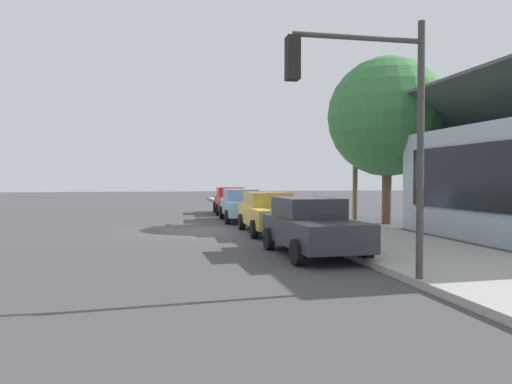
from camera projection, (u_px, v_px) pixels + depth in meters
name	position (u px, v px, depth m)	size (l,w,h in m)	color
ground_plane	(195.00, 231.00, 19.41)	(120.00, 120.00, 0.00)	#424244
sidewalk_curb	(327.00, 226.00, 20.52)	(60.00, 4.20, 0.16)	#A3A099
car_cherry	(231.00, 200.00, 29.21)	(4.49, 2.15, 1.59)	red
car_skyblue	(242.00, 205.00, 24.11)	(4.83, 2.11, 1.59)	#8CB7E0
car_mustard	(269.00, 212.00, 18.77)	(4.77, 2.04, 1.59)	gold
car_charcoal	(312.00, 226.00, 13.35)	(4.39, 2.13, 1.59)	#2D3035
shade_tree	(387.00, 117.00, 22.48)	(5.57, 5.57, 7.81)	brown
traffic_light_main	(370.00, 108.00, 9.17)	(0.37, 2.79, 5.20)	#383833
utility_pole_wooden	(355.00, 143.00, 23.96)	(1.80, 0.24, 7.50)	brown
fire_hydrant_red	(268.00, 210.00, 25.29)	(0.22, 0.22, 0.71)	red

